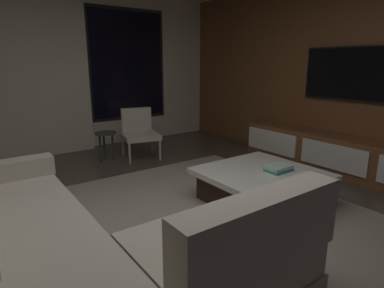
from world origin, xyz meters
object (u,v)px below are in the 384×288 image
Objects in this scene: coffee_table at (261,187)px; side_stool at (106,138)px; mounted_tv at (347,74)px; accent_chair_near_window at (139,130)px; sectional_couch at (74,252)px; media_console at (345,157)px; book_stack_on_coffee_table at (278,168)px.

side_stool is (-0.77, 2.47, 0.19)m from coffee_table.
accent_chair_near_window is at bearing 131.90° from mounted_tv.
mounted_tv reaches higher than side_stool.
sectional_couch is 2.03× the size of mounted_tv.
sectional_couch is 2.16× the size of coffee_table.
sectional_couch is 4.00m from mounted_tv.
media_console is at bearing -132.44° from mounted_tv.
accent_chair_near_window is 0.63× the size of mounted_tv.
side_stool is 0.15× the size of media_console.
mounted_tv is at bearing -42.17° from side_stool.
media_console is at bearing 2.01° from book_stack_on_coffee_table.
mounted_tv is (3.83, 0.41, 1.06)m from sectional_couch.
book_stack_on_coffee_table is 2.53m from accent_chair_near_window.
side_stool is 3.58m from mounted_tv.
media_console reaches higher than coffee_table.
mounted_tv is at bearing -48.10° from accent_chair_near_window.
mounted_tv is (2.55, -2.31, 0.98)m from side_stool.
book_stack_on_coffee_table is at bearing -177.99° from media_console.
mounted_tv reaches higher than media_console.
accent_chair_near_window reaches higher than coffee_table.
accent_chair_near_window reaches higher than media_console.
side_stool is at bearing 173.21° from accent_chair_near_window.
side_stool is at bearing 133.38° from media_console.
book_stack_on_coffee_table is at bearing -171.30° from mounted_tv.
side_stool is (-0.93, 2.56, -0.02)m from book_stack_on_coffee_table.
sectional_couch reaches higher than accent_chair_near_window.
coffee_table is at bearing 149.98° from book_stack_on_coffee_table.
accent_chair_near_window is at bearing 98.93° from book_stack_on_coffee_table.
accent_chair_near_window is at bearing -6.79° from side_stool.
sectional_couch reaches higher than side_stool.
coffee_table is 2.52× the size of side_stool.
accent_chair_near_window is at bearing 95.64° from coffee_table.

